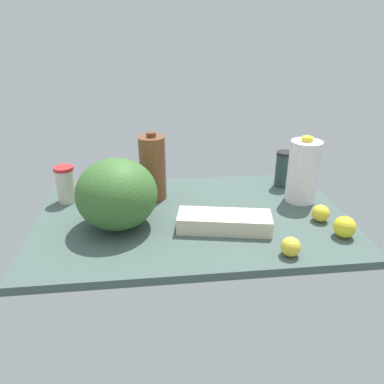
# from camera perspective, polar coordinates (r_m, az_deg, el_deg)

# --- Properties ---
(countertop) EXTENTS (1.20, 0.76, 0.03)m
(countertop) POSITION_cam_1_polar(r_m,az_deg,el_deg) (1.48, 0.00, -4.06)
(countertop) COLOR #41554F
(countertop) RESTS_ON ground
(egg_carton) EXTENTS (0.35, 0.18, 0.06)m
(egg_carton) POSITION_cam_1_polar(r_m,az_deg,el_deg) (1.37, 4.92, -4.55)
(egg_carton) COLOR beige
(egg_carton) RESTS_ON countertop
(watermelon) EXTENTS (0.29, 0.29, 0.26)m
(watermelon) POSITION_cam_1_polar(r_m,az_deg,el_deg) (1.37, -11.41, -0.30)
(watermelon) COLOR #39672C
(watermelon) RESTS_ON countertop
(tumbler_cup) EXTENTS (0.08, 0.08, 0.15)m
(tumbler_cup) POSITION_cam_1_polar(r_m,az_deg,el_deg) (1.64, -18.70, 1.12)
(tumbler_cup) COLOR beige
(tumbler_cup) RESTS_ON countertop
(chocolate_milk_jug) EXTENTS (0.11, 0.11, 0.29)m
(chocolate_milk_jug) POSITION_cam_1_polar(r_m,az_deg,el_deg) (1.57, -6.01, 3.66)
(chocolate_milk_jug) COLOR brown
(chocolate_milk_jug) RESTS_ON countertop
(shaker_bottle) EXTENTS (0.07, 0.07, 0.16)m
(shaker_bottle) POSITION_cam_1_polar(r_m,az_deg,el_deg) (1.75, 13.74, 3.43)
(shaker_bottle) COLOR #283C3B
(shaker_bottle) RESTS_ON countertop
(milk_jug) EXTENTS (0.13, 0.13, 0.28)m
(milk_jug) POSITION_cam_1_polar(r_m,az_deg,el_deg) (1.61, 16.58, 3.05)
(milk_jug) COLOR white
(milk_jug) RESTS_ON countertop
(lemon_beside_bowl) EXTENTS (0.06, 0.06, 0.06)m
(lemon_beside_bowl) POSITION_cam_1_polar(r_m,az_deg,el_deg) (1.26, 14.80, -8.07)
(lemon_beside_bowl) COLOR yellow
(lemon_beside_bowl) RESTS_ON countertop
(lemon_loose) EXTENTS (0.07, 0.07, 0.07)m
(lemon_loose) POSITION_cam_1_polar(r_m,az_deg,el_deg) (1.50, 19.02, -3.07)
(lemon_loose) COLOR yellow
(lemon_loose) RESTS_ON countertop
(lemon_near_front) EXTENTS (0.08, 0.08, 0.08)m
(lemon_near_front) POSITION_cam_1_polar(r_m,az_deg,el_deg) (1.42, 22.24, -4.95)
(lemon_near_front) COLOR yellow
(lemon_near_front) RESTS_ON countertop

